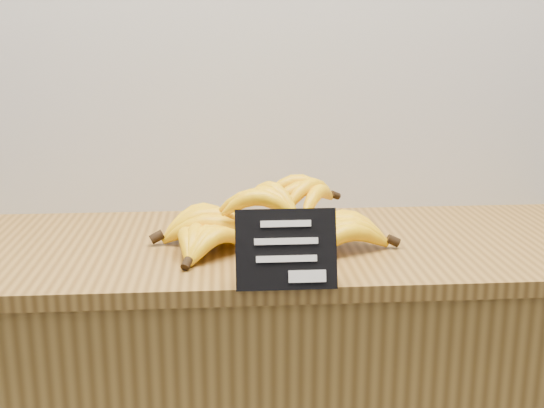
{
  "coord_description": "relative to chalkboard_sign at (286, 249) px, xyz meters",
  "views": [
    {
      "loc": [
        0.07,
        1.42,
        1.35
      ],
      "look_at": [
        0.17,
        2.7,
        1.02
      ],
      "focal_mm": 45.0,
      "sensor_mm": 36.0,
      "label": 1
    }
  ],
  "objects": [
    {
      "name": "counter_top",
      "position": [
        -0.01,
        0.26,
        -0.08
      ],
      "size": [
        1.4,
        0.54,
        0.03
      ],
      "primitive_type": "cube",
      "color": "olive",
      "rests_on": "counter"
    },
    {
      "name": "chalkboard_sign",
      "position": [
        0.0,
        0.0,
        0.0
      ],
      "size": [
        0.17,
        0.05,
        0.13
      ],
      "primitive_type": "cube",
      "rotation": [
        -0.3,
        0.0,
        0.0
      ],
      "color": "black",
      "rests_on": "counter_top"
    },
    {
      "name": "banana_pile",
      "position": [
        -0.03,
        0.24,
        -0.02
      ],
      "size": [
        0.49,
        0.32,
        0.12
      ],
      "color": "yellow",
      "rests_on": "counter_top"
    }
  ]
}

